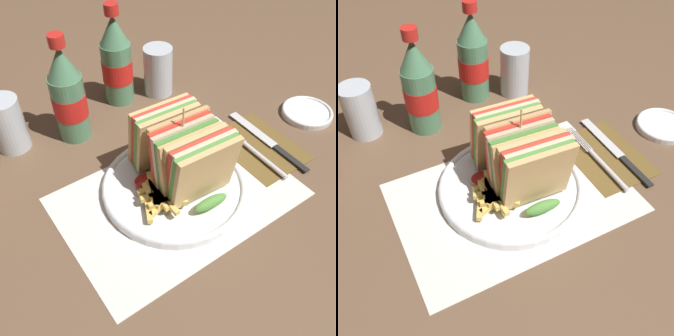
% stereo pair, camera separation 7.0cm
% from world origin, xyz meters
% --- Properties ---
extents(ground_plane, '(4.00, 4.00, 0.00)m').
position_xyz_m(ground_plane, '(0.00, 0.00, 0.00)').
color(ground_plane, brown).
extents(placemat, '(0.41, 0.28, 0.00)m').
position_xyz_m(placemat, '(-0.03, -0.00, 0.00)').
color(placemat, silver).
rests_on(placemat, ground_plane).
extents(plate_main, '(0.26, 0.26, 0.02)m').
position_xyz_m(plate_main, '(-0.02, 0.02, 0.01)').
color(plate_main, white).
rests_on(plate_main, ground_plane).
extents(club_sandwich, '(0.12, 0.19, 0.16)m').
position_xyz_m(club_sandwich, '(-0.01, 0.02, 0.08)').
color(club_sandwich, tan).
rests_on(club_sandwich, plate_main).
extents(fries_pile, '(0.09, 0.10, 0.02)m').
position_xyz_m(fries_pile, '(-0.07, -0.00, 0.03)').
color(fries_pile, '#E0B756').
rests_on(fries_pile, plate_main).
extents(ketchup_blob, '(0.04, 0.03, 0.01)m').
position_xyz_m(ketchup_blob, '(-0.07, 0.05, 0.03)').
color(ketchup_blob, maroon).
rests_on(ketchup_blob, plate_main).
extents(napkin, '(0.13, 0.18, 0.00)m').
position_xyz_m(napkin, '(0.18, 0.01, 0.00)').
color(napkin, brown).
rests_on(napkin, ground_plane).
extents(fork, '(0.02, 0.19, 0.01)m').
position_xyz_m(fork, '(0.16, -0.01, 0.01)').
color(fork, silver).
rests_on(fork, napkin).
extents(knife, '(0.02, 0.21, 0.00)m').
position_xyz_m(knife, '(0.21, 0.01, 0.01)').
color(knife, black).
rests_on(knife, napkin).
extents(coke_bottle_near, '(0.07, 0.07, 0.22)m').
position_xyz_m(coke_bottle_near, '(-0.10, 0.26, 0.10)').
color(coke_bottle_near, '#4C7F5B').
rests_on(coke_bottle_near, ground_plane).
extents(coke_bottle_far, '(0.07, 0.07, 0.22)m').
position_xyz_m(coke_bottle_far, '(0.04, 0.32, 0.10)').
color(coke_bottle_far, '#4C7F5B').
rests_on(coke_bottle_far, ground_plane).
extents(glass_near, '(0.07, 0.07, 0.11)m').
position_xyz_m(glass_near, '(0.13, 0.29, 0.06)').
color(glass_near, silver).
rests_on(glass_near, ground_plane).
extents(glass_far, '(0.07, 0.07, 0.11)m').
position_xyz_m(glass_far, '(-0.22, 0.30, 0.05)').
color(glass_far, silver).
rests_on(glass_far, ground_plane).
extents(side_saucer, '(0.11, 0.11, 0.01)m').
position_xyz_m(side_saucer, '(0.35, 0.03, 0.01)').
color(side_saucer, white).
rests_on(side_saucer, ground_plane).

